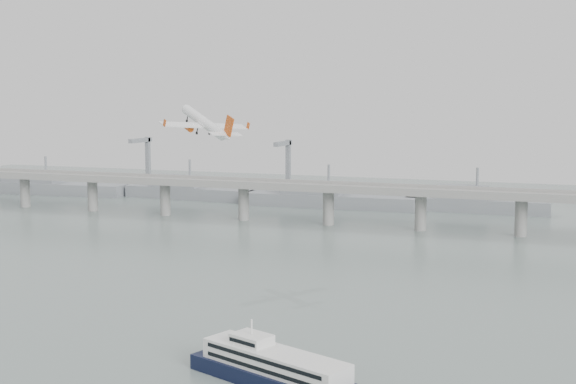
% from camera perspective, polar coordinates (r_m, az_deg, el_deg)
% --- Properties ---
extents(ground, '(900.00, 900.00, 0.00)m').
position_cam_1_polar(ground, '(225.21, -4.92, -10.76)').
color(ground, slate).
rests_on(ground, ground).
extents(bridge, '(800.00, 22.00, 23.90)m').
position_cam_1_polar(bridge, '(407.93, 6.90, -0.22)').
color(bridge, gray).
rests_on(bridge, ground).
extents(distant_fleet, '(453.00, 60.90, 40.00)m').
position_cam_1_polar(distant_fleet, '(524.97, -8.02, 0.11)').
color(distant_fleet, slate).
rests_on(distant_fleet, ground).
extents(ferry, '(75.31, 35.09, 14.85)m').
position_cam_1_polar(ferry, '(188.92, -0.98, -12.98)').
color(ferry, black).
rests_on(ferry, ground).
extents(airliner, '(35.30, 34.12, 15.79)m').
position_cam_1_polar(airliner, '(299.50, -6.17, 5.08)').
color(airliner, white).
rests_on(airliner, ground).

